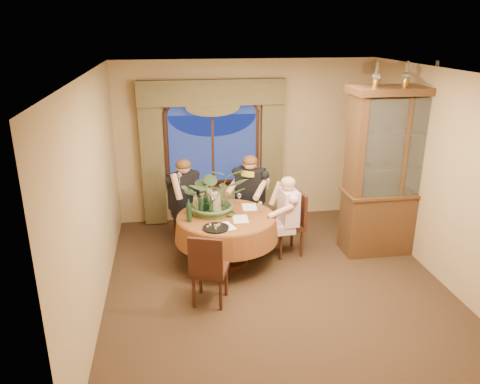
{
  "coord_description": "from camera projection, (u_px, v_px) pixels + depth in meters",
  "views": [
    {
      "loc": [
        -1.33,
        -5.38,
        3.32
      ],
      "look_at": [
        -0.38,
        0.75,
        1.1
      ],
      "focal_mm": 35.0,
      "sensor_mm": 36.0,
      "label": 1
    }
  ],
  "objects": [
    {
      "name": "wine_bottle_1",
      "position": [
        201.0,
        206.0,
        6.57
      ],
      "size": [
        0.07,
        0.07,
        0.33
      ],
      "primitive_type": "cylinder",
      "color": "black",
      "rests_on": "dining_table"
    },
    {
      "name": "chair_back_right",
      "position": [
        246.0,
        209.0,
        7.64
      ],
      "size": [
        0.56,
        0.56,
        0.96
      ],
      "primitive_type": "cube",
      "rotation": [
        0.0,
        0.0,
        -3.6
      ],
      "color": "black",
      "rests_on": "floor"
    },
    {
      "name": "chair_back",
      "position": [
        188.0,
        212.0,
        7.54
      ],
      "size": [
        0.57,
        0.57,
        0.96
      ],
      "primitive_type": "cube",
      "rotation": [
        0.0,
        0.0,
        -2.63
      ],
      "color": "black",
      "rests_on": "floor"
    },
    {
      "name": "chair_front_left",
      "position": [
        210.0,
        268.0,
        5.81
      ],
      "size": [
        0.53,
        0.53,
        0.96
      ],
      "primitive_type": "cube",
      "rotation": [
        0.0,
        0.0,
        -0.32
      ],
      "color": "black",
      "rests_on": "floor"
    },
    {
      "name": "arched_transom",
      "position": [
        212.0,
        104.0,
        7.79
      ],
      "size": [
        1.6,
        0.06,
        0.44
      ],
      "primitive_type": null,
      "color": "navy",
      "rests_on": "wall_back"
    },
    {
      "name": "drapery_right",
      "position": [
        272.0,
        154.0,
        8.2
      ],
      "size": [
        0.38,
        0.14,
        2.32
      ],
      "primitive_type": "cube",
      "color": "#4C4428",
      "rests_on": "floor"
    },
    {
      "name": "wine_bottle_4",
      "position": [
        211.0,
        205.0,
        6.63
      ],
      "size": [
        0.07,
        0.07,
        0.33
      ],
      "primitive_type": "cylinder",
      "color": "tan",
      "rests_on": "dining_table"
    },
    {
      "name": "olive_bowl",
      "position": [
        230.0,
        214.0,
        6.67
      ],
      "size": [
        0.15,
        0.15,
        0.05
      ],
      "primitive_type": "imported",
      "color": "#47502C",
      "rests_on": "dining_table"
    },
    {
      "name": "wine_glass_person_scarf",
      "position": [
        239.0,
        198.0,
        7.09
      ],
      "size": [
        0.07,
        0.07,
        0.18
      ],
      "primitive_type": null,
      "color": "silver",
      "rests_on": "dining_table"
    },
    {
      "name": "floor",
      "position": [
        276.0,
        286.0,
        6.32
      ],
      "size": [
        5.0,
        5.0,
        0.0
      ],
      "primitive_type": "plane",
      "color": "black",
      "rests_on": "ground"
    },
    {
      "name": "wine_bottle_3",
      "position": [
        196.0,
        203.0,
        6.7
      ],
      "size": [
        0.07,
        0.07,
        0.33
      ],
      "primitive_type": "cylinder",
      "color": "tan",
      "rests_on": "dining_table"
    },
    {
      "name": "person_scarf",
      "position": [
        250.0,
        197.0,
        7.56
      ],
      "size": [
        0.67,
        0.65,
        1.4
      ],
      "primitive_type": null,
      "rotation": [
        0.0,
        0.0,
        -3.67
      ],
      "color": "black",
      "rests_on": "floor"
    },
    {
      "name": "window",
      "position": [
        213.0,
        149.0,
        8.06
      ],
      "size": [
        1.62,
        0.1,
        1.32
      ],
      "primitive_type": null,
      "color": "navy",
      "rests_on": "wall_back"
    },
    {
      "name": "tasting_paper_0",
      "position": [
        240.0,
        219.0,
        6.56
      ],
      "size": [
        0.23,
        0.31,
        0.0
      ],
      "primitive_type": "cube",
      "rotation": [
        0.0,
        0.0,
        -0.05
      ],
      "color": "white",
      "rests_on": "dining_table"
    },
    {
      "name": "wine_glass_person_back",
      "position": [
        203.0,
        201.0,
        6.99
      ],
      "size": [
        0.07,
        0.07,
        0.18
      ],
      "primitive_type": null,
      "color": "silver",
      "rests_on": "dining_table"
    },
    {
      "name": "ceiling",
      "position": [
        283.0,
        73.0,
        5.38
      ],
      "size": [
        5.0,
        5.0,
        0.0
      ],
      "primitive_type": "plane",
      "rotation": [
        3.14,
        0.0,
        0.0
      ],
      "color": "white",
      "rests_on": "wall_back"
    },
    {
      "name": "stoneware_vase",
      "position": [
        216.0,
        203.0,
        6.75
      ],
      "size": [
        0.16,
        0.16,
        0.3
      ],
      "primitive_type": null,
      "color": "#9F8668",
      "rests_on": "dining_table"
    },
    {
      "name": "tasting_paper_1",
      "position": [
        249.0,
        207.0,
        6.99
      ],
      "size": [
        0.23,
        0.31,
        0.0
      ],
      "primitive_type": "cube",
      "rotation": [
        0.0,
        0.0,
        -0.07
      ],
      "color": "white",
      "rests_on": "dining_table"
    },
    {
      "name": "wine_bottle_2",
      "position": [
        206.0,
        202.0,
        6.73
      ],
      "size": [
        0.07,
        0.07,
        0.33
      ],
      "primitive_type": "cylinder",
      "color": "black",
      "rests_on": "dining_table"
    },
    {
      "name": "person_pink",
      "position": [
        288.0,
        217.0,
        6.93
      ],
      "size": [
        0.45,
        0.49,
        1.27
      ],
      "primitive_type": null,
      "rotation": [
        0.0,
        0.0,
        -4.63
      ],
      "color": "beige",
      "rests_on": "floor"
    },
    {
      "name": "person_back",
      "position": [
        184.0,
        202.0,
        7.36
      ],
      "size": [
        0.67,
        0.66,
        1.4
      ],
      "primitive_type": null,
      "rotation": [
        0.0,
        0.0,
        -2.52
      ],
      "color": "black",
      "rests_on": "floor"
    },
    {
      "name": "wine_bottle_5",
      "position": [
        211.0,
        207.0,
        6.54
      ],
      "size": [
        0.07,
        0.07,
        0.33
      ],
      "primitive_type": "cylinder",
      "color": "black",
      "rests_on": "dining_table"
    },
    {
      "name": "swag_valance",
      "position": [
        212.0,
        92.0,
        7.65
      ],
      "size": [
        2.45,
        0.16,
        0.42
      ],
      "primitive_type": null,
      "color": "#4C4428",
      "rests_on": "wall_back"
    },
    {
      "name": "china_cabinet",
      "position": [
        395.0,
        172.0,
        6.93
      ],
      "size": [
        1.55,
        0.61,
        2.52
      ],
      "primitive_type": "cube",
      "color": "#3D2414",
      "rests_on": "floor"
    },
    {
      "name": "wine_glass_person_pink",
      "position": [
        260.0,
        207.0,
        6.76
      ],
      "size": [
        0.07,
        0.07,
        0.18
      ],
      "primitive_type": null,
      "color": "silver",
      "rests_on": "dining_table"
    },
    {
      "name": "drapery_left",
      "position": [
        153.0,
        159.0,
        7.9
      ],
      "size": [
        0.38,
        0.14,
        2.32
      ],
      "primitive_type": "cube",
      "color": "#4C4428",
      "rests_on": "floor"
    },
    {
      "name": "chair_right",
      "position": [
        287.0,
        224.0,
        7.07
      ],
      "size": [
        0.49,
        0.49,
        0.96
      ],
      "primitive_type": "cube",
      "rotation": [
        0.0,
        0.0,
        -4.54
      ],
      "color": "black",
      "rests_on": "floor"
    },
    {
      "name": "cheese_platter",
      "position": [
        216.0,
        228.0,
        6.25
      ],
      "size": [
        0.35,
        0.35,
        0.02
      ],
      "primitive_type": "cylinder",
      "color": "black",
      "rests_on": "dining_table"
    },
    {
      "name": "wine_bottle_0",
      "position": [
        189.0,
        211.0,
        6.43
      ],
      "size": [
        0.07,
        0.07,
        0.33
      ],
      "primitive_type": "cylinder",
      "color": "black",
      "rests_on": "dining_table"
    },
    {
      "name": "centerpiece_plant",
      "position": [
        214.0,
        171.0,
        6.62
      ],
      "size": [
        0.96,
        1.07,
        0.83
      ],
      "primitive_type": "imported",
      "color": "#3E5B34",
      "rests_on": "dining_table"
    },
    {
      "name": "dining_table",
      "position": [
        226.0,
        239.0,
        6.81
      ],
      "size": [
        1.95,
        1.95,
        0.75
      ],
      "primitive_type": "cylinder",
      "rotation": [
        0.0,
        0.0,
        0.39
      ],
      "color": "maroon",
      "rests_on": "floor"
    },
    {
      "name": "oil_lamp_right",
      "position": [
        436.0,
        73.0,
        6.52
      ],
      "size": [
        0.11,
        0.11,
        0.34
      ],
      "primitive_type": null,
      "color": "#A5722D",
      "rests_on": "china_cabinet"
    },
    {
      "name": "tasting_paper_2",
      "position": [
        225.0,
        226.0,
        6.32
      ],
      "size": [
        0.29,
        0.35,
        0.0
      ],
      "primitive_type": "cube",
      "rotation": [
        0.0,
        0.0,
        0.32
      ],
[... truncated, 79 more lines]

